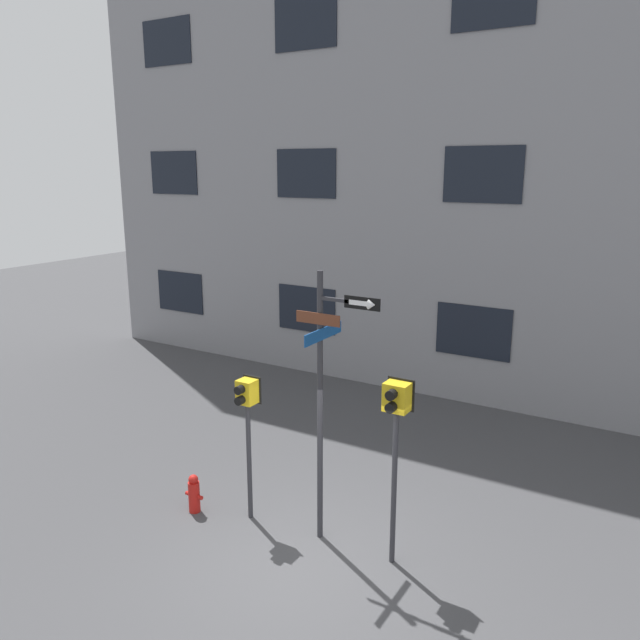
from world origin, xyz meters
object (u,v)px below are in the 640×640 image
(street_sign_pole, at_px, (325,387))
(pedestrian_signal_left, at_px, (247,410))
(pedestrian_signal_right, at_px, (396,421))
(fire_hydrant, at_px, (194,494))

(street_sign_pole, height_order, pedestrian_signal_left, street_sign_pole)
(pedestrian_signal_left, xyz_separation_m, pedestrian_signal_right, (2.55, 0.12, 0.34))
(street_sign_pole, xyz_separation_m, pedestrian_signal_left, (-1.38, -0.13, -0.62))
(street_sign_pole, distance_m, pedestrian_signal_left, 1.52)
(pedestrian_signal_left, relative_size, pedestrian_signal_right, 0.87)
(street_sign_pole, bearing_deg, pedestrian_signal_left, -174.76)
(pedestrian_signal_left, distance_m, fire_hydrant, 1.88)
(street_sign_pole, bearing_deg, pedestrian_signal_right, -0.18)
(fire_hydrant, bearing_deg, pedestrian_signal_right, 7.59)
(fire_hydrant, bearing_deg, pedestrian_signal_left, 20.12)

